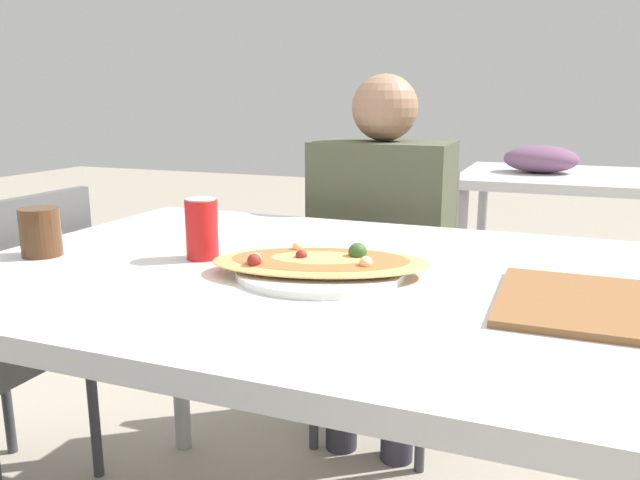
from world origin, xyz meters
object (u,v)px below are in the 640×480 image
object	(u,v)px
soda_can	(202,229)
drink_glass	(41,232)
chair_side_left	(8,335)
pizza_main	(320,265)
dining_table	(317,301)
person_seated	(381,235)
chair_far_seated	(389,286)

from	to	relation	value
soda_can	drink_glass	distance (m)	0.34
chair_side_left	pizza_main	distance (m)	0.95
dining_table	chair_side_left	world-z (taller)	chair_side_left
pizza_main	soda_can	xyz separation A→B (m)	(-0.27, 0.02, 0.04)
drink_glass	soda_can	bearing A→B (deg)	17.55
chair_side_left	dining_table	bearing A→B (deg)	-92.40
soda_can	pizza_main	bearing A→B (deg)	-4.82
dining_table	person_seated	world-z (taller)	person_seated
soda_can	drink_glass	world-z (taller)	soda_can
chair_side_left	person_seated	xyz separation A→B (m)	(0.81, 0.67, 0.19)
dining_table	drink_glass	size ratio (longest dim) A/B	13.64
chair_far_seated	pizza_main	bearing A→B (deg)	96.32
chair_side_left	person_seated	distance (m)	1.06
chair_side_left	soda_can	size ratio (longest dim) A/B	6.87
person_seated	soda_can	distance (m)	0.75
chair_far_seated	soda_can	world-z (taller)	soda_can
chair_far_seated	soda_can	bearing A→B (deg)	78.08
chair_side_left	pizza_main	world-z (taller)	chair_side_left
dining_table	drink_glass	distance (m)	0.60
pizza_main	drink_glass	bearing A→B (deg)	-172.31
soda_can	drink_glass	size ratio (longest dim) A/B	1.24
chair_side_left	pizza_main	size ratio (longest dim) A/B	1.90
person_seated	pizza_main	size ratio (longest dim) A/B	2.56
chair_far_seated	pizza_main	world-z (taller)	chair_far_seated
chair_far_seated	pizza_main	size ratio (longest dim) A/B	1.90
dining_table	chair_far_seated	size ratio (longest dim) A/B	1.60
chair_side_left	soda_can	bearing A→B (deg)	-94.54
person_seated	drink_glass	size ratio (longest dim) A/B	11.47
dining_table	drink_glass	bearing A→B (deg)	-168.54
person_seated	soda_can	size ratio (longest dim) A/B	9.27
pizza_main	drink_glass	size ratio (longest dim) A/B	4.48
pizza_main	drink_glass	world-z (taller)	drink_glass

